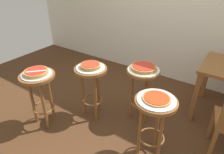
# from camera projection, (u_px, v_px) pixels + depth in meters

# --- Properties ---
(ground_plane) EXTENTS (6.00, 6.00, 0.00)m
(ground_plane) POSITION_uv_depth(u_px,v_px,m) (115.00, 125.00, 2.58)
(ground_plane) COLOR #4C2D19
(stool_foreground) EXTENTS (0.41, 0.41, 0.71)m
(stool_foreground) POSITION_uv_depth(u_px,v_px,m) (40.00, 88.00, 2.37)
(stool_foreground) COLOR brown
(stool_foreground) RESTS_ON ground_plane
(serving_plate_foreground) EXTENTS (0.35, 0.35, 0.01)m
(serving_plate_foreground) POSITION_uv_depth(u_px,v_px,m) (37.00, 74.00, 2.28)
(serving_plate_foreground) COLOR silver
(serving_plate_foreground) RESTS_ON stool_foreground
(pizza_foreground) EXTENTS (0.27, 0.27, 0.05)m
(pizza_foreground) POSITION_uv_depth(u_px,v_px,m) (36.00, 72.00, 2.27)
(pizza_foreground) COLOR tan
(pizza_foreground) RESTS_ON serving_plate_foreground
(stool_middle) EXTENTS (0.41, 0.41, 0.71)m
(stool_middle) POSITION_uv_depth(u_px,v_px,m) (154.00, 115.00, 1.94)
(stool_middle) COLOR brown
(stool_middle) RESTS_ON ground_plane
(serving_plate_middle) EXTENTS (0.37, 0.37, 0.01)m
(serving_plate_middle) POSITION_uv_depth(u_px,v_px,m) (156.00, 100.00, 1.85)
(serving_plate_middle) COLOR silver
(serving_plate_middle) RESTS_ON stool_middle
(pizza_middle) EXTENTS (0.27, 0.27, 0.02)m
(pizza_middle) POSITION_uv_depth(u_px,v_px,m) (157.00, 98.00, 1.84)
(pizza_middle) COLOR #B78442
(pizza_middle) RESTS_ON serving_plate_middle
(stool_leftside) EXTENTS (0.41, 0.41, 0.71)m
(stool_leftside) POSITION_uv_depth(u_px,v_px,m) (91.00, 81.00, 2.52)
(stool_leftside) COLOR brown
(stool_leftside) RESTS_ON ground_plane
(serving_plate_leftside) EXTENTS (0.35, 0.35, 0.01)m
(serving_plate_leftside) POSITION_uv_depth(u_px,v_px,m) (91.00, 68.00, 2.43)
(serving_plate_leftside) COLOR silver
(serving_plate_leftside) RESTS_ON stool_leftside
(pizza_leftside) EXTENTS (0.25, 0.25, 0.05)m
(pizza_leftside) POSITION_uv_depth(u_px,v_px,m) (90.00, 66.00, 2.41)
(pizza_leftside) COLOR #B78442
(pizza_leftside) RESTS_ON serving_plate_leftside
(stool_rear) EXTENTS (0.41, 0.41, 0.71)m
(stool_rear) POSITION_uv_depth(u_px,v_px,m) (142.00, 83.00, 2.47)
(stool_rear) COLOR brown
(stool_rear) RESTS_ON ground_plane
(serving_plate_rear) EXTENTS (0.38, 0.38, 0.01)m
(serving_plate_rear) POSITION_uv_depth(u_px,v_px,m) (144.00, 70.00, 2.38)
(serving_plate_rear) COLOR white
(serving_plate_rear) RESTS_ON stool_rear
(pizza_rear) EXTENTS (0.31, 0.31, 0.05)m
(pizza_rear) POSITION_uv_depth(u_px,v_px,m) (144.00, 67.00, 2.37)
(pizza_rear) COLOR #B78442
(pizza_rear) RESTS_ON serving_plate_rear
(pizza_server_knife) EXTENTS (0.17, 0.17, 0.01)m
(pizza_server_knife) POSITION_uv_depth(u_px,v_px,m) (36.00, 71.00, 2.22)
(pizza_server_knife) COLOR silver
(pizza_server_knife) RESTS_ON pizza_foreground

